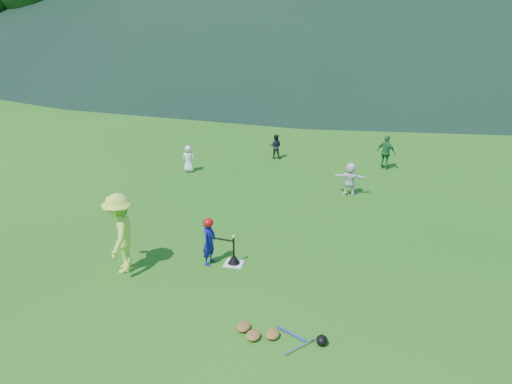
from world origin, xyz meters
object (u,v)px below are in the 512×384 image
Objects in this scene: home_plate at (234,263)px; fielder_c at (386,152)px; batting_tee at (234,259)px; fielder_b at (276,146)px; equipment_pile at (272,334)px; fielder_a at (189,159)px; batter_child at (209,242)px; adult_coach at (120,233)px; fielder_d at (350,179)px.

fielder_c reaches higher than home_plate.
fielder_c reaches higher than batting_tee.
home_plate is 8.37m from fielder_b.
equipment_pile reaches higher than home_plate.
fielder_a is 1.45× the size of batting_tee.
batter_child reaches higher than home_plate.
adult_coach is 7.00m from fielder_a.
batter_child reaches higher than batting_tee.
fielder_c reaches higher than fielder_a.
fielder_d is at bearing -19.98° from batter_child.
adult_coach is 1.77× the size of fielder_d.
adult_coach reaches higher than fielder_d.
batter_child is 6.06m from fielder_d.
adult_coach is at bearing 93.64° from fielder_a.
equipment_pile is (-2.29, -10.50, -0.58)m from fielder_c.
batter_child reaches higher than fielder_a.
home_plate is 2.80m from adult_coach.
batter_child is 8.45m from fielder_b.
fielder_b is (1.99, 9.18, -0.48)m from adult_coach.
batting_tee is (2.49, 0.84, -0.84)m from adult_coach.
fielder_d is at bearing 133.52° from fielder_b.
fielder_a is at bearing 118.52° from batting_tee.
batting_tee is (0.58, 0.10, -0.46)m from batter_child.
batter_child is 0.61× the size of adult_coach.
home_plate is at bearing 119.43° from equipment_pile.
equipment_pile is at bearing 82.92° from fielder_d.
adult_coach reaches higher than fielder_c.
equipment_pile is (-1.11, -7.63, -0.48)m from fielder_d.
fielder_b is 0.89× the size of fielder_d.
equipment_pile is at bearing -60.57° from batting_tee.
batting_tee is at bearing 96.97° from fielder_c.
fielder_a is at bearing 118.79° from equipment_pile.
home_plate is 0.38× the size of batter_child.
batting_tee is at bearing 93.92° from fielder_b.
fielder_d is at bearing 81.74° from equipment_pile.
fielder_c reaches higher than equipment_pile.
batter_child is at bearing -170.07° from home_plate.
fielder_d is (-1.19, -2.88, -0.09)m from fielder_c.
adult_coach reaches higher than batting_tee.
adult_coach is 1.99× the size of fielder_b.
fielder_d reaches higher than fielder_b.
fielder_a reaches higher than home_plate.
home_plate is at bearing 93.92° from fielder_b.
batting_tee reaches higher than equipment_pile.
batter_child reaches higher than equipment_pile.
equipment_pile is at bearing -60.57° from home_plate.
fielder_c is at bearing 175.43° from fielder_b.
fielder_c is at bearing -17.08° from batter_child.
fielder_d is (5.85, -1.01, 0.05)m from fielder_a.
batting_tee is (-3.72, -7.97, -0.51)m from fielder_c.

